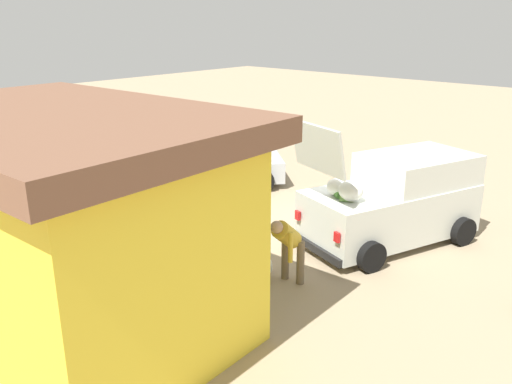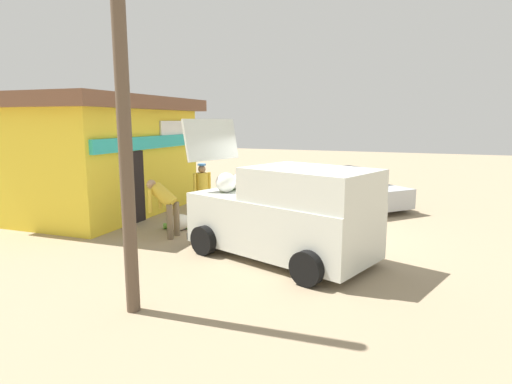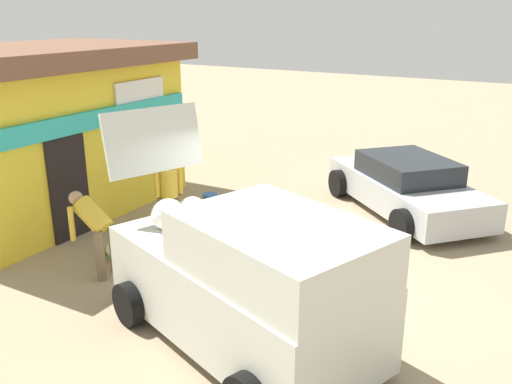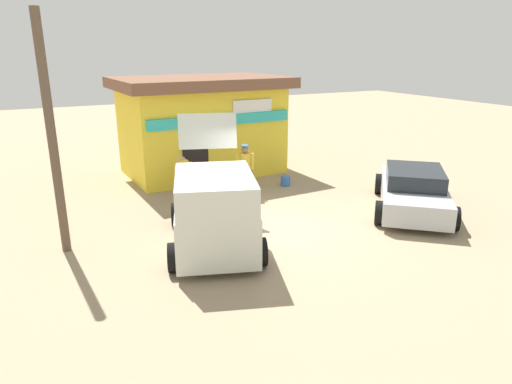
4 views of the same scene
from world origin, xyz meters
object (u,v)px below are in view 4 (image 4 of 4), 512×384
(vendor_standing, at_px, (245,167))
(storefront_bar, at_px, (202,124))
(paint_bucket, at_px, (285,181))
(delivery_van, at_px, (214,208))
(parked_sedan, at_px, (413,190))
(customer_bending, at_px, (187,176))
(unloaded_banana_pile, at_px, (208,194))

(vendor_standing, bearing_deg, storefront_bar, 93.34)
(vendor_standing, distance_m, paint_bucket, 1.84)
(delivery_van, bearing_deg, parked_sedan, -2.28)
(paint_bucket, bearing_deg, parked_sedan, -61.75)
(vendor_standing, bearing_deg, paint_bucket, 8.52)
(storefront_bar, xyz_separation_m, customer_bending, (-1.75, -3.33, -0.94))
(vendor_standing, distance_m, customer_bending, 1.94)
(storefront_bar, bearing_deg, paint_bucket, -58.65)
(delivery_van, xyz_separation_m, customer_bending, (0.47, 3.25, -0.08))
(customer_bending, distance_m, unloaded_banana_pile, 0.95)
(customer_bending, bearing_deg, unloaded_banana_pile, 4.66)
(parked_sedan, xyz_separation_m, paint_bucket, (-2.04, 3.79, -0.42))
(delivery_van, height_order, vendor_standing, delivery_van)
(delivery_van, relative_size, parked_sedan, 1.03)
(vendor_standing, relative_size, paint_bucket, 4.83)
(storefront_bar, relative_size, parked_sedan, 1.45)
(storefront_bar, relative_size, customer_bending, 4.41)
(customer_bending, bearing_deg, parked_sedan, -31.79)
(vendor_standing, bearing_deg, customer_bending, -178.49)
(delivery_van, xyz_separation_m, vendor_standing, (2.41, 3.30, -0.03))
(delivery_van, relative_size, customer_bending, 3.13)
(delivery_van, height_order, customer_bending, delivery_van)
(delivery_van, xyz_separation_m, paint_bucket, (4.06, 3.55, -0.78))
(parked_sedan, height_order, vendor_standing, vendor_standing)
(parked_sedan, height_order, paint_bucket, parked_sedan)
(unloaded_banana_pile, bearing_deg, storefront_bar, 71.57)
(storefront_bar, bearing_deg, delivery_van, -108.64)
(parked_sedan, bearing_deg, vendor_standing, 136.17)
(paint_bucket, bearing_deg, customer_bending, -175.25)
(storefront_bar, height_order, delivery_van, storefront_bar)
(vendor_standing, xyz_separation_m, unloaded_banana_pile, (-1.28, 0.00, -0.73))
(storefront_bar, distance_m, parked_sedan, 7.94)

